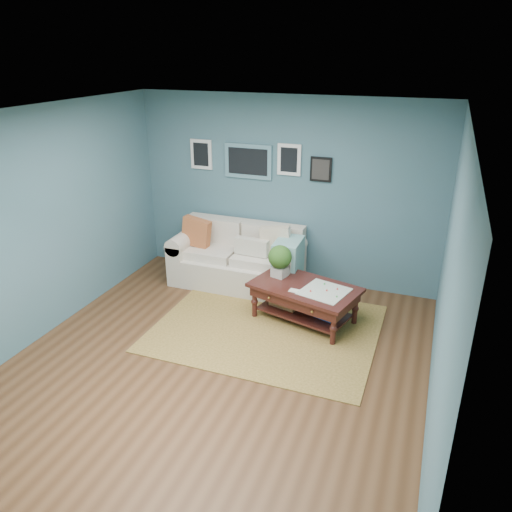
% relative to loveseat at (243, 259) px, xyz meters
% --- Properties ---
extents(room_shell, '(5.00, 5.02, 2.70)m').
position_rel_loveseat_xyz_m(room_shell, '(0.47, -1.97, 0.95)').
color(room_shell, brown).
rests_on(room_shell, ground).
extents(area_rug, '(2.72, 2.17, 0.01)m').
position_rel_loveseat_xyz_m(area_rug, '(0.76, -1.08, -0.40)').
color(area_rug, brown).
rests_on(area_rug, ground).
extents(loveseat, '(1.94, 0.88, 1.00)m').
position_rel_loveseat_xyz_m(loveseat, '(0.00, 0.00, 0.00)').
color(loveseat, beige).
rests_on(loveseat, ground).
extents(coffee_table, '(1.48, 1.09, 0.92)m').
position_rel_loveseat_xyz_m(coffee_table, '(1.07, -0.70, 0.00)').
color(coffee_table, '#361610').
rests_on(coffee_table, ground).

